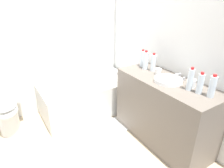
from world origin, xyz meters
The scene contains 17 objects.
ground_plane centered at (0.00, 0.00, 0.00)m, with size 3.93×3.93×0.00m, color tan.
wall_back_tiled centered at (0.00, 1.26, 1.19)m, with size 3.33×0.10×2.38m, color silver.
wall_right_mirror centered at (1.52, 0.00, 1.19)m, with size 0.10×2.83×2.38m, color silver.
bathtub centered at (0.69, 0.83, 0.28)m, with size 1.45×0.77×1.25m.
toilet centered at (-0.48, 0.92, 0.35)m, with size 0.39×0.53×0.68m.
vanity_counter centered at (1.20, -0.31, 0.42)m, with size 0.53×1.30×0.85m, color #6B6056.
sink_basin centered at (1.17, -0.35, 0.87)m, with size 0.32×0.32×0.04m, color white.
sink_faucet centered at (1.36, -0.35, 0.88)m, with size 0.11×0.15×0.07m.
water_bottle_0 centered at (1.22, -0.72, 0.95)m, with size 0.06×0.06×0.23m.
water_bottle_1 centered at (1.27, 0.01, 0.96)m, with size 0.07×0.07×0.24m.
water_bottle_2 centered at (1.25, -0.83, 0.95)m, with size 0.07×0.07×0.23m.
water_bottle_3 centered at (1.23, 0.12, 0.96)m, with size 0.07×0.07×0.25m.
water_bottle_4 centered at (1.20, -0.62, 0.96)m, with size 0.06×0.06×0.25m.
water_bottle_5 centered at (1.27, 0.22, 0.96)m, with size 0.06×0.06×0.24m.
drinking_glass_0 centered at (1.24, -0.13, 0.89)m, with size 0.07×0.07×0.08m, color white.
drinking_glass_1 centered at (1.28, -0.59, 0.89)m, with size 0.08×0.08×0.09m, color white.
bath_mat centered at (0.76, 0.22, 0.01)m, with size 0.52×0.36×0.01m, color white.
Camera 1 is at (-0.45, -1.73, 1.74)m, focal length 30.95 mm.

